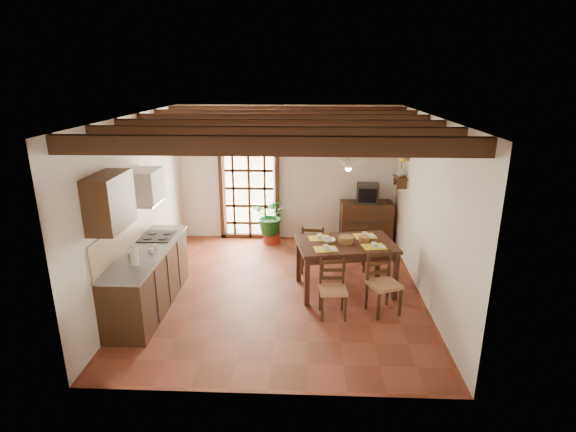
# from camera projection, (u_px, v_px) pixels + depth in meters

# --- Properties ---
(ground_plane) EXTENTS (5.00, 5.00, 0.00)m
(ground_plane) POSITION_uv_depth(u_px,v_px,m) (281.00, 290.00, 7.36)
(ground_plane) COLOR brown
(room_shell) EXTENTS (4.52, 5.02, 2.81)m
(room_shell) POSITION_uv_depth(u_px,v_px,m) (280.00, 182.00, 6.81)
(room_shell) COLOR silver
(room_shell) RESTS_ON ground_plane
(ceiling_beams) EXTENTS (4.50, 4.34, 0.20)m
(ceiling_beams) POSITION_uv_depth(u_px,v_px,m) (280.00, 124.00, 6.54)
(ceiling_beams) COLOR black
(ceiling_beams) RESTS_ON room_shell
(french_door) EXTENTS (1.26, 0.11, 2.32)m
(french_door) POSITION_uv_depth(u_px,v_px,m) (249.00, 185.00, 9.36)
(french_door) COLOR white
(french_door) RESTS_ON ground_plane
(kitchen_counter) EXTENTS (0.64, 2.25, 1.38)m
(kitchen_counter) POSITION_uv_depth(u_px,v_px,m) (148.00, 277.00, 6.72)
(kitchen_counter) COLOR #351F10
(kitchen_counter) RESTS_ON ground_plane
(upper_cabinet) EXTENTS (0.35, 0.80, 0.70)m
(upper_cabinet) POSITION_uv_depth(u_px,v_px,m) (110.00, 202.00, 5.64)
(upper_cabinet) COLOR #351F10
(upper_cabinet) RESTS_ON room_shell
(range_hood) EXTENTS (0.38, 0.60, 0.54)m
(range_hood) POSITION_uv_depth(u_px,v_px,m) (147.00, 187.00, 6.87)
(range_hood) COLOR white
(range_hood) RESTS_ON room_shell
(counter_items) EXTENTS (0.50, 1.43, 0.25)m
(counter_items) POSITION_uv_depth(u_px,v_px,m) (147.00, 245.00, 6.66)
(counter_items) COLOR black
(counter_items) RESTS_ON kitchen_counter
(dining_table) EXTENTS (1.67, 1.22, 0.83)m
(dining_table) POSITION_uv_depth(u_px,v_px,m) (346.00, 249.00, 7.16)
(dining_table) COLOR #371D11
(dining_table) RESTS_ON ground_plane
(chair_near_left) EXTENTS (0.41, 0.40, 0.84)m
(chair_near_left) POSITION_uv_depth(u_px,v_px,m) (332.00, 299.00, 6.52)
(chair_near_left) COLOR #B77C4E
(chair_near_left) RESTS_ON ground_plane
(chair_near_right) EXTENTS (0.55, 0.54, 0.92)m
(chair_near_right) POSITION_uv_depth(u_px,v_px,m) (383.00, 294.00, 6.60)
(chair_near_right) COLOR #B77C4E
(chair_near_right) RESTS_ON ground_plane
(chair_far_left) EXTENTS (0.43, 0.41, 0.88)m
(chair_far_left) POSITION_uv_depth(u_px,v_px,m) (313.00, 257.00, 7.99)
(chair_far_left) COLOR #B77C4E
(chair_far_left) RESTS_ON ground_plane
(chair_far_right) EXTENTS (0.42, 0.40, 0.86)m
(chair_far_right) POSITION_uv_depth(u_px,v_px,m) (354.00, 255.00, 8.08)
(chair_far_right) COLOR #B77C4E
(chair_far_right) RESTS_ON ground_plane
(table_setting) EXTENTS (1.11, 0.74, 0.10)m
(table_setting) POSITION_uv_depth(u_px,v_px,m) (346.00, 236.00, 7.10)
(table_setting) COLOR yellow
(table_setting) RESTS_ON dining_table
(table_bowl) EXTENTS (0.23, 0.23, 0.05)m
(table_bowl) POSITION_uv_depth(u_px,v_px,m) (328.00, 240.00, 7.14)
(table_bowl) COLOR white
(table_bowl) RESTS_ON dining_table
(sideboard) EXTENTS (1.06, 0.52, 0.89)m
(sideboard) POSITION_uv_depth(u_px,v_px,m) (366.00, 223.00, 9.27)
(sideboard) COLOR #351F10
(sideboard) RESTS_ON ground_plane
(crt_tv) EXTENTS (0.48, 0.45, 0.38)m
(crt_tv) POSITION_uv_depth(u_px,v_px,m) (368.00, 193.00, 9.08)
(crt_tv) COLOR black
(crt_tv) RESTS_ON sideboard
(fuse_box) EXTENTS (0.25, 0.03, 0.32)m
(fuse_box) POSITION_uv_depth(u_px,v_px,m) (361.00, 158.00, 9.12)
(fuse_box) COLOR white
(fuse_box) RESTS_ON room_shell
(plant_pot) EXTENTS (0.39, 0.39, 0.24)m
(plant_pot) POSITION_uv_depth(u_px,v_px,m) (272.00, 237.00, 9.41)
(plant_pot) COLOR maroon
(plant_pot) RESTS_ON ground_plane
(potted_plant) EXTENTS (2.21, 2.00, 2.10)m
(potted_plant) POSITION_uv_depth(u_px,v_px,m) (271.00, 216.00, 9.27)
(potted_plant) COLOR #144C19
(potted_plant) RESTS_ON ground_plane
(wall_shelf) EXTENTS (0.20, 0.42, 0.20)m
(wall_shelf) POSITION_uv_depth(u_px,v_px,m) (400.00, 179.00, 8.33)
(wall_shelf) COLOR #351F10
(wall_shelf) RESTS_ON room_shell
(shelf_vase) EXTENTS (0.15, 0.15, 0.15)m
(shelf_vase) POSITION_uv_depth(u_px,v_px,m) (401.00, 172.00, 8.29)
(shelf_vase) COLOR #B2BFB2
(shelf_vase) RESTS_ON wall_shelf
(shelf_flowers) EXTENTS (0.14, 0.14, 0.36)m
(shelf_flowers) POSITION_uv_depth(u_px,v_px,m) (402.00, 161.00, 8.23)
(shelf_flowers) COLOR yellow
(shelf_flowers) RESTS_ON shelf_vase
(framed_picture) EXTENTS (0.03, 0.32, 0.32)m
(framed_picture) POSITION_uv_depth(u_px,v_px,m) (407.00, 151.00, 8.17)
(framed_picture) COLOR brown
(framed_picture) RESTS_ON room_shell
(pendant_lamp) EXTENTS (0.36, 0.36, 0.84)m
(pendant_lamp) POSITION_uv_depth(u_px,v_px,m) (349.00, 163.00, 6.85)
(pendant_lamp) COLOR black
(pendant_lamp) RESTS_ON room_shell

